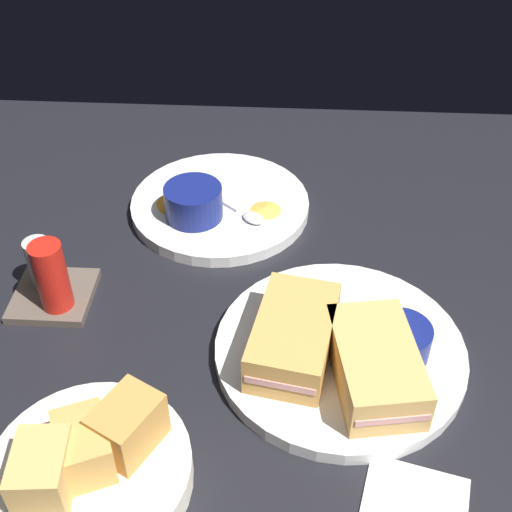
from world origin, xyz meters
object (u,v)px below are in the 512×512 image
plate_chips_companion (220,205)px  condiment_caddy (50,280)px  sandwich_half_near (294,336)px  spoon_by_gravy_ramekin (246,214)px  ramekin_light_gravy (193,201)px  spoon_by_dark_ramekin (349,353)px  sandwich_half_far (375,365)px  ramekin_dark_sauce (401,340)px  bread_basket_rear (90,466)px  plate_sandwich_main (340,355)px

plate_chips_companion → condiment_caddy: 25.87cm
sandwich_half_near → spoon_by_gravy_ramekin: sandwich_half_near is taller
ramekin_light_gravy → sandwich_half_near: bearing=-149.9°
spoon_by_dark_ramekin → condiment_caddy: size_ratio=1.05×
sandwich_half_far → spoon_by_gravy_ramekin: size_ratio=1.69×
ramekin_dark_sauce → spoon_by_gravy_ramekin: size_ratio=0.74×
ramekin_light_gravy → condiment_caddy: 21.05cm
sandwich_half_near → ramekin_dark_sauce: (0.49, -10.96, -0.41)cm
condiment_caddy → ramekin_dark_sauce: bearing=-100.4°
spoon_by_dark_ramekin → ramekin_light_gravy: bearing=39.6°
ramekin_light_gravy → bread_basket_rear: bread_basket_rear is taller
sandwich_half_far → condiment_caddy: condiment_caddy is taller
sandwich_half_far → sandwich_half_near: bearing=67.5°
plate_chips_companion → ramekin_dark_sauce: bearing=-140.8°
sandwich_half_near → spoon_by_dark_ramekin: bearing=-91.7°
ramekin_dark_sauce → condiment_caddy: bearing=79.6°
plate_sandwich_main → plate_chips_companion: same height
sandwich_half_near → ramekin_light_gravy: sandwich_half_near is taller
plate_sandwich_main → bread_basket_rear: (-15.83, 22.52, 1.83)cm
sandwich_half_near → spoon_by_dark_ramekin: size_ratio=1.44×
plate_sandwich_main → bread_basket_rear: bread_basket_rear is taller
sandwich_half_far → plate_chips_companion: size_ratio=0.59×
spoon_by_gravy_ramekin → bread_basket_rear: 40.00cm
sandwich_half_far → spoon_by_dark_ramekin: sandwich_half_far is taller
plate_sandwich_main → spoon_by_dark_ramekin: 1.65cm
plate_sandwich_main → condiment_caddy: condiment_caddy is taller
spoon_by_dark_ramekin → sandwich_half_far: bearing=-144.9°
plate_chips_companion → spoon_by_gravy_ramekin: (-3.31, -3.81, 1.16)cm
sandwich_half_near → bread_basket_rear: 23.22cm
plate_sandwich_main → spoon_by_gravy_ramekin: (22.62, 11.49, 1.16)cm
sandwich_half_near → ramekin_light_gravy: bearing=30.1°
sandwich_half_far → spoon_by_gravy_ramekin: sandwich_half_far is taller
plate_sandwich_main → ramekin_dark_sauce: 6.59cm
sandwich_half_near → ramekin_dark_sauce: size_ratio=2.30×
bread_basket_rear → spoon_by_gravy_ramekin: bearing=-16.0°
spoon_by_dark_ramekin → plate_chips_companion: spoon_by_dark_ramekin is taller
spoon_by_gravy_ramekin → bread_basket_rear: size_ratio=0.47×
sandwich_half_near → spoon_by_dark_ramekin: 6.18cm
plate_sandwich_main → spoon_by_dark_ramekin: spoon_by_dark_ramekin is taller
spoon_by_gravy_ramekin → condiment_caddy: (-15.65, 21.21, 1.44)cm
plate_sandwich_main → ramekin_dark_sauce: (-0.16, -5.97, 2.79)cm
sandwich_half_far → spoon_by_gravy_ramekin: (26.62, 14.56, -2.04)cm
spoon_by_dark_ramekin → bread_basket_rear: bearing=122.7°
sandwich_half_near → condiment_caddy: 28.74cm
plate_chips_companion → condiment_caddy: size_ratio=2.53×
sandwich_half_near → plate_chips_companion: 28.69cm
sandwich_half_near → condiment_caddy: condiment_caddy is taller
spoon_by_dark_ramekin → spoon_by_gravy_ramekin: same height
ramekin_light_gravy → condiment_caddy: size_ratio=0.79×
condiment_caddy → bread_basket_rear: bearing=-155.9°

